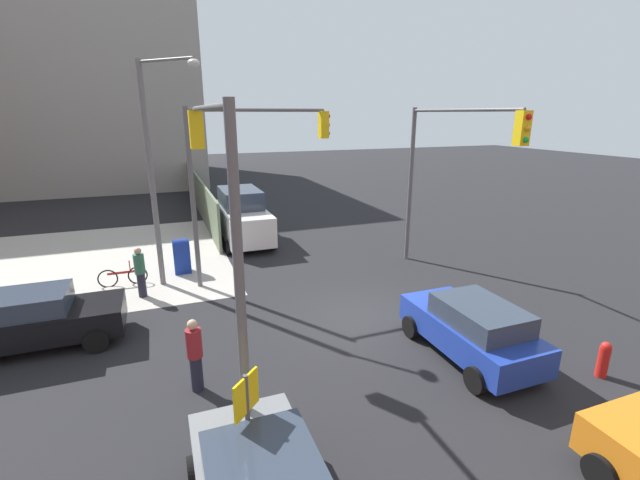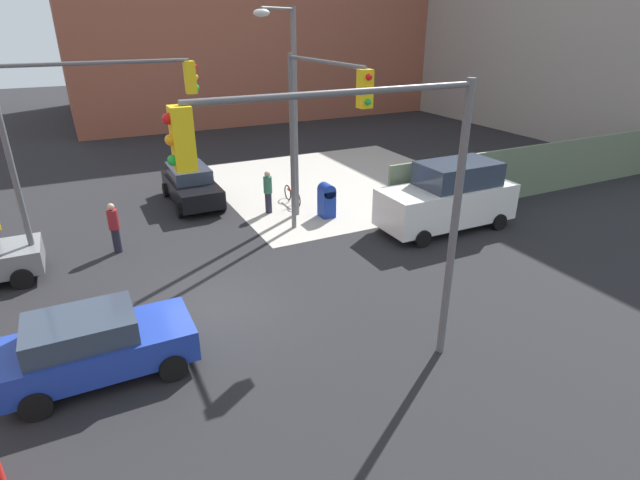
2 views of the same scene
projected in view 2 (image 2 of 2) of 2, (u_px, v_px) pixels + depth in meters
name	position (u px, v px, depth m)	size (l,w,h in m)	color
ground_plane	(214.00, 308.00, 14.26)	(120.00, 120.00, 0.00)	black
sidewalk_corner	(340.00, 182.00, 25.30)	(12.00, 12.00, 0.01)	#ADA89E
construction_fence	(566.00, 165.00, 23.79)	(20.28, 0.12, 2.40)	#607056
building_warehouse_north	(252.00, 7.00, 44.14)	(32.00, 18.00, 17.27)	#93513D
building_loft_east	(636.00, 4.00, 36.50)	(20.00, 24.00, 17.20)	#9E9B93
traffic_signal_nw_corner	(87.00, 124.00, 15.15)	(5.84, 0.36, 6.50)	#59595B
traffic_signal_se_corner	(366.00, 183.00, 9.57)	(6.08, 0.36, 6.50)	#59595B
traffic_signal_ne_corner	(316.00, 118.00, 16.24)	(0.36, 5.36, 6.50)	#59595B
street_lamp_corner	(291.00, 102.00, 18.92)	(2.18, 1.87, 8.00)	slate
mailbox_blue	(327.00, 199.00, 20.57)	(0.56, 0.64, 1.43)	navy
hatchback_black	(191.00, 185.00, 22.11)	(2.02, 4.44, 1.62)	black
sedan_blue	(96.00, 345.00, 11.22)	(4.06, 2.02, 1.62)	#1E389E
van_white_delivery	(449.00, 197.00, 19.23)	(5.40, 2.32, 2.62)	white
pedestrian_crossing	(114.00, 227.00, 17.32)	(0.36, 0.36, 1.82)	maroon
pedestrian_waiting	(268.00, 191.00, 20.91)	(0.36, 0.36, 1.83)	#2D664C
bicycle_leaning_on_fence	(292.00, 196.00, 22.30)	(0.05, 1.75, 0.97)	black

